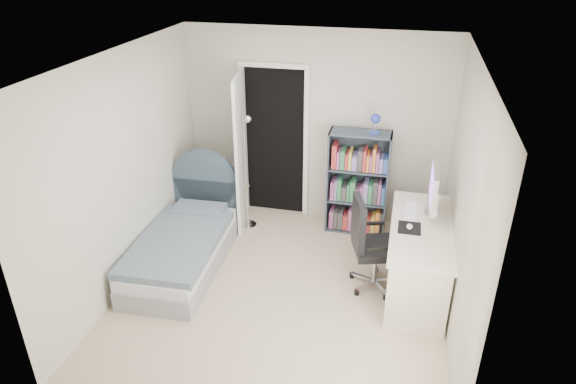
% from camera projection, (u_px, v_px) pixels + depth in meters
% --- Properties ---
extents(room_shell, '(3.50, 3.70, 2.60)m').
position_uv_depth(room_shell, '(283.00, 188.00, 5.02)').
color(room_shell, tan).
rests_on(room_shell, ground).
extents(door, '(0.92, 0.82, 2.06)m').
position_uv_depth(door, '(253.00, 146.00, 6.59)').
color(door, black).
rests_on(door, ground).
extents(bed, '(0.94, 1.86, 1.13)m').
position_uv_depth(bed, '(184.00, 245.00, 5.94)').
color(bed, gray).
rests_on(bed, ground).
extents(nightstand, '(0.37, 0.37, 0.56)m').
position_uv_depth(nightstand, '(231.00, 196.00, 6.80)').
color(nightstand, tan).
rests_on(nightstand, ground).
extents(floor_lamp, '(0.22, 0.22, 1.55)m').
position_uv_depth(floor_lamp, '(248.00, 183.00, 6.54)').
color(floor_lamp, silver).
rests_on(floor_lamp, ground).
extents(bookcase, '(0.75, 0.32, 1.60)m').
position_uv_depth(bookcase, '(358.00, 187.00, 6.48)').
color(bookcase, '#3B4550').
rests_on(bookcase, ground).
extents(desk, '(0.63, 1.58, 1.29)m').
position_uv_depth(desk, '(418.00, 255.00, 5.46)').
color(desk, beige).
rests_on(desk, ground).
extents(office_chair, '(0.59, 0.61, 1.06)m').
position_uv_depth(office_chair, '(369.00, 240.00, 5.41)').
color(office_chair, silver).
rests_on(office_chair, ground).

